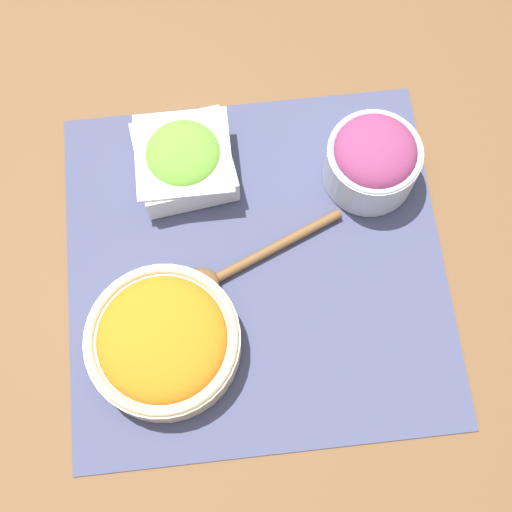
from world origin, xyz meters
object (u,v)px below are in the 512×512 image
Objects in this scene: carrot_bowl at (163,341)px; wooden_spoon at (220,275)px; lettuce_bowl at (184,159)px; onion_bowl at (373,159)px.

carrot_bowl is 0.80× the size of wooden_spoon.
wooden_spoon is at bearing 11.29° from lettuce_bowl.
onion_bowl is (0.03, 0.23, 0.01)m from lettuce_bowl.
wooden_spoon is at bearing -59.84° from onion_bowl.
lettuce_bowl is at bearing -168.71° from wooden_spoon.
onion_bowl is 0.52× the size of wooden_spoon.
carrot_bowl is (0.22, -0.04, 0.00)m from lettuce_bowl.
carrot_bowl is 0.11m from wooden_spoon.
carrot_bowl is at bearing -42.70° from wooden_spoon.
onion_bowl is at bearing 125.48° from carrot_bowl.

